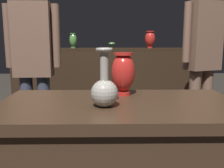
# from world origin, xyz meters

# --- Properties ---
(back_display_shelf) EXTENTS (2.60, 0.40, 0.99)m
(back_display_shelf) POSITION_xyz_m (0.00, 2.20, 0.49)
(back_display_shelf) COLOR black
(back_display_shelf) RESTS_ON ground_plane
(vase_centerpiece) EXTENTS (0.13, 0.13, 0.27)m
(vase_centerpiece) POSITION_xyz_m (-0.07, -0.07, 0.88)
(vase_centerpiece) COLOR gray
(vase_centerpiece) RESTS_ON display_plinth
(vase_tall_behind) EXTENTS (0.13, 0.13, 0.24)m
(vase_tall_behind) POSITION_xyz_m (0.03, 0.18, 0.93)
(vase_tall_behind) COLOR red
(vase_tall_behind) RESTS_ON display_plinth
(shelf_vase_right) EXTENTS (0.14, 0.14, 0.23)m
(shelf_vase_right) POSITION_xyz_m (0.52, 2.27, 1.11)
(shelf_vase_right) COLOR red
(shelf_vase_right) RESTS_ON back_display_shelf
(shelf_vase_far_left) EXTENTS (0.15, 0.15, 0.12)m
(shelf_vase_far_left) POSITION_xyz_m (-1.04, 2.17, 1.08)
(shelf_vase_far_left) COLOR #477A38
(shelf_vase_far_left) RESTS_ON back_display_shelf
(shelf_vase_center) EXTENTS (0.09, 0.09, 0.08)m
(shelf_vase_center) POSITION_xyz_m (0.00, 2.23, 1.05)
(shelf_vase_center) COLOR #477A38
(shelf_vase_center) RESTS_ON back_display_shelf
(shelf_vase_left) EXTENTS (0.10, 0.10, 0.20)m
(shelf_vase_left) POSITION_xyz_m (-0.52, 2.25, 1.10)
(shelf_vase_left) COLOR #477A38
(shelf_vase_left) RESTS_ON back_display_shelf
(visitor_near_left) EXTENTS (0.47, 0.19, 1.60)m
(visitor_near_left) POSITION_xyz_m (-0.70, 0.99, 0.94)
(visitor_near_left) COLOR #333847
(visitor_near_left) RESTS_ON ground_plane
(visitor_near_right) EXTENTS (0.44, 0.28, 1.65)m
(visitor_near_right) POSITION_xyz_m (0.87, 1.23, 0.97)
(visitor_near_right) COLOR brown
(visitor_near_right) RESTS_ON ground_plane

